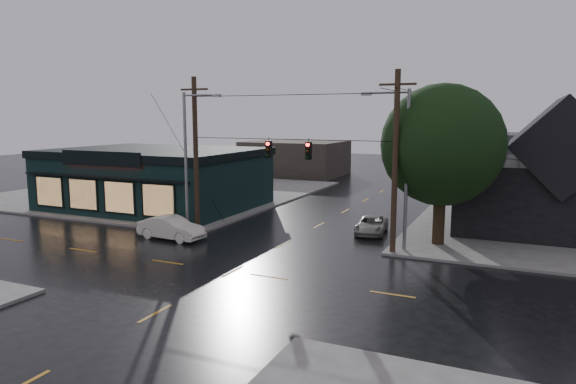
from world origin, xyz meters
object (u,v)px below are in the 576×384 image
at_px(utility_pole_nw, 198,233).
at_px(sedan_cream, 171,228).
at_px(suv_silver, 371,225).
at_px(utility_pole_ne, 392,254).
at_px(corner_tree, 442,145).

xyz_separation_m(utility_pole_nw, sedan_cream, (-0.48, -2.20, 0.73)).
bearing_deg(suv_silver, utility_pole_ne, -69.11).
bearing_deg(corner_tree, suv_silver, 160.46).
relative_size(sedan_cream, suv_silver, 1.10).
height_order(utility_pole_nw, suv_silver, utility_pole_nw).
height_order(corner_tree, utility_pole_nw, corner_tree).
height_order(corner_tree, sedan_cream, corner_tree).
relative_size(corner_tree, utility_pole_ne, 0.93).
bearing_deg(utility_pole_ne, sedan_cream, -170.71).
xyz_separation_m(corner_tree, utility_pole_nw, (-15.04, -2.97, -6.00)).
height_order(corner_tree, suv_silver, corner_tree).
bearing_deg(utility_pole_nw, utility_pole_ne, 0.00).
height_order(utility_pole_nw, sedan_cream, utility_pole_nw).
bearing_deg(corner_tree, utility_pole_nw, -168.84).
height_order(sedan_cream, suv_silver, sedan_cream).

